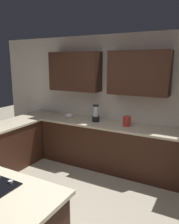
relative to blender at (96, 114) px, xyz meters
name	(u,v)px	position (x,y,z in m)	size (l,w,h in m)	color
ground_plane	(62,220)	(-0.40, 1.76, -1.05)	(14.00, 14.00, 0.00)	#9E937F
wall_back	(117,93)	(-0.32, -0.28, 0.41)	(6.00, 0.44, 2.60)	silver
lower_cabinets_back	(108,147)	(-0.30, 0.04, -0.62)	(2.80, 0.60, 0.86)	#381E14
countertop_back	(109,125)	(-0.30, 0.04, -0.17)	(2.84, 0.64, 0.04)	beige
blender	(96,114)	(0.00, 0.00, 0.00)	(0.15, 0.15, 0.34)	black
mixing_bowl	(69,116)	(0.65, 0.00, -0.10)	(0.18, 0.18, 0.10)	white
kettle	(127,121)	(-0.65, 0.00, -0.05)	(0.15, 0.15, 0.18)	red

